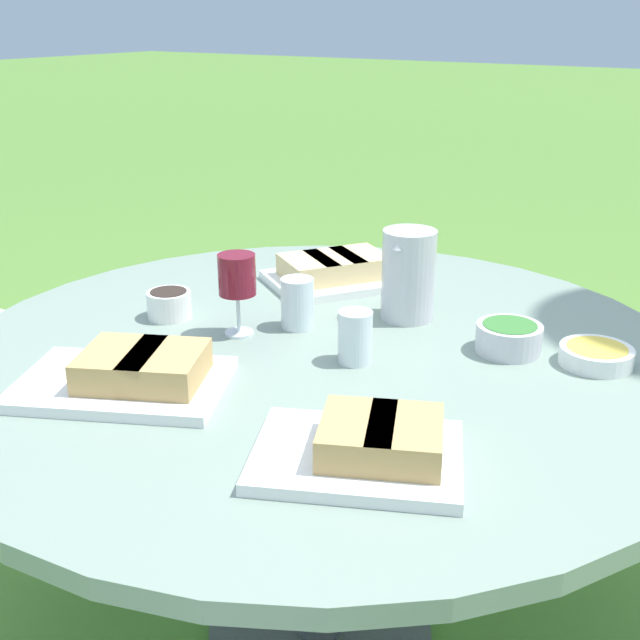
# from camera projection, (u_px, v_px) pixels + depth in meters

# --- Properties ---
(ground_plane) EXTENTS (40.00, 40.00, 0.00)m
(ground_plane) POSITION_uv_depth(u_px,v_px,m) (320.00, 632.00, 1.85)
(ground_plane) COLOR #5B8C38
(dining_table) EXTENTS (1.48, 1.48, 0.71)m
(dining_table) POSITION_uv_depth(u_px,v_px,m) (320.00, 386.00, 1.62)
(dining_table) COLOR #4C4C51
(dining_table) RESTS_ON ground_plane
(water_pitcher) EXTENTS (0.12, 0.12, 0.20)m
(water_pitcher) POSITION_uv_depth(u_px,v_px,m) (408.00, 275.00, 1.71)
(water_pitcher) COLOR silver
(water_pitcher) RESTS_ON dining_table
(wine_glass) EXTENTS (0.08, 0.08, 0.17)m
(wine_glass) POSITION_uv_depth(u_px,v_px,m) (237.00, 277.00, 1.62)
(wine_glass) COLOR silver
(wine_glass) RESTS_ON dining_table
(platter_bread_main) EXTENTS (0.34, 0.38, 0.07)m
(platter_bread_main) POSITION_uv_depth(u_px,v_px,m) (370.00, 446.00, 1.18)
(platter_bread_main) COLOR white
(platter_bread_main) RESTS_ON dining_table
(platter_charcuterie) EXTENTS (0.39, 0.37, 0.07)m
(platter_charcuterie) POSITION_uv_depth(u_px,v_px,m) (335.00, 271.00, 1.95)
(platter_charcuterie) COLOR white
(platter_charcuterie) RESTS_ON dining_table
(platter_sandwich_side) EXTENTS (0.38, 0.43, 0.07)m
(platter_sandwich_side) POSITION_uv_depth(u_px,v_px,m) (134.00, 374.00, 1.41)
(platter_sandwich_side) COLOR white
(platter_sandwich_side) RESTS_ON dining_table
(bowl_fries) EXTENTS (0.14, 0.14, 0.04)m
(bowl_fries) POSITION_uv_depth(u_px,v_px,m) (596.00, 355.00, 1.51)
(bowl_fries) COLOR white
(bowl_fries) RESTS_ON dining_table
(bowl_salad) EXTENTS (0.13, 0.13, 0.06)m
(bowl_salad) POSITION_uv_depth(u_px,v_px,m) (509.00, 336.00, 1.56)
(bowl_salad) COLOR silver
(bowl_salad) RESTS_ON dining_table
(bowl_olives) EXTENTS (0.10, 0.10, 0.06)m
(bowl_olives) POSITION_uv_depth(u_px,v_px,m) (169.00, 303.00, 1.74)
(bowl_olives) COLOR white
(bowl_olives) RESTS_ON dining_table
(cup_water_near) EXTENTS (0.07, 0.07, 0.10)m
(cup_water_near) POSITION_uv_depth(u_px,v_px,m) (355.00, 337.00, 1.51)
(cup_water_near) COLOR silver
(cup_water_near) RESTS_ON dining_table
(cup_water_far) EXTENTS (0.07, 0.07, 0.11)m
(cup_water_far) POSITION_uv_depth(u_px,v_px,m) (297.00, 303.00, 1.68)
(cup_water_far) COLOR silver
(cup_water_far) RESTS_ON dining_table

